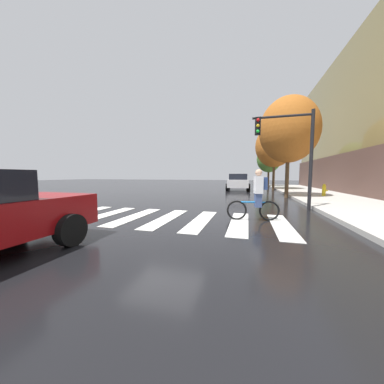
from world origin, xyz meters
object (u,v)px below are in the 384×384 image
object	(u,v)px
traffic_light_near	(290,143)
cyclist	(257,195)
fire_hydrant	(324,190)
street_tree_near	(289,130)
street_tree_mid	(275,146)
sedan_mid	(238,182)
street_tree_far	(269,159)

from	to	relation	value
traffic_light_near	cyclist	bearing A→B (deg)	-118.17
fire_hydrant	street_tree_near	xyz separation A→B (m)	(-2.34, -0.46, 3.90)
street_tree_near	street_tree_mid	bearing A→B (deg)	90.05
street_tree_near	sedan_mid	bearing A→B (deg)	118.46
cyclist	fire_hydrant	xyz separation A→B (m)	(4.52, 8.12, -0.31)
traffic_light_near	street_tree_near	distance (m)	5.36
sedan_mid	street_tree_near	xyz separation A→B (m)	(3.45, -6.36, 3.59)
sedan_mid	traffic_light_near	distance (m)	11.90
sedan_mid	cyclist	world-z (taller)	cyclist
cyclist	traffic_light_near	xyz separation A→B (m)	(1.39, 2.60, 2.02)
cyclist	street_tree_near	world-z (taller)	street_tree_near
street_tree_near	street_tree_far	xyz separation A→B (m)	(0.05, 13.40, -0.84)
cyclist	street_tree_near	size ratio (longest dim) A/B	0.26
cyclist	street_tree_mid	size ratio (longest dim) A/B	0.26
cyclist	street_tree_near	xyz separation A→B (m)	(2.18, 7.66, 3.59)
sedan_mid	cyclist	bearing A→B (deg)	-84.84
traffic_light_near	street_tree_mid	distance (m)	12.52
sedan_mid	street_tree_near	distance (m)	8.07
cyclist	street_tree_far	size ratio (longest dim) A/B	0.32
street_tree_near	street_tree_mid	distance (m)	7.34
street_tree_mid	street_tree_far	world-z (taller)	street_tree_mid
fire_hydrant	street_tree_mid	size ratio (longest dim) A/B	0.12
street_tree_near	street_tree_far	bearing A→B (deg)	89.79
sedan_mid	street_tree_far	size ratio (longest dim) A/B	0.91
street_tree_near	street_tree_far	size ratio (longest dim) A/B	1.23
cyclist	traffic_light_near	distance (m)	3.58
traffic_light_near	street_tree_mid	xyz separation A→B (m)	(0.78, 12.40, 1.55)
sedan_mid	street_tree_near	bearing A→B (deg)	-61.54
fire_hydrant	street_tree_mid	world-z (taller)	street_tree_mid
cyclist	street_tree_near	bearing A→B (deg)	74.10
fire_hydrant	street_tree_far	world-z (taller)	street_tree_far
cyclist	fire_hydrant	size ratio (longest dim) A/B	2.18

